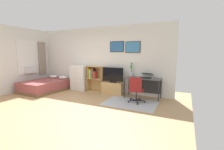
% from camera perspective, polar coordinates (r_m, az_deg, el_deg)
% --- Properties ---
extents(ground_plane, '(7.20, 7.20, 0.00)m').
position_cam_1_polar(ground_plane, '(5.03, -18.67, -11.17)').
color(ground_plane, tan).
extents(wall_back_with_posters, '(6.12, 0.09, 2.70)m').
position_cam_1_polar(wall_back_with_posters, '(6.71, -4.46, 5.66)').
color(wall_back_with_posters, silver).
rests_on(wall_back_with_posters, ground_plane).
extents(wall_left_with_window, '(0.27, 4.92, 2.70)m').
position_cam_1_polar(wall_left_with_window, '(7.32, -35.38, 4.31)').
color(wall_left_with_window, silver).
rests_on(wall_left_with_window, ground_plane).
extents(area_rug, '(1.70, 1.20, 0.01)m').
position_cam_1_polar(area_rug, '(5.21, 6.63, -10.10)').
color(area_rug, '#B2B7BC').
rests_on(area_rug, ground_plane).
extents(bed, '(1.45, 1.97, 0.58)m').
position_cam_1_polar(bed, '(7.40, -22.89, -3.52)').
color(bed, brown).
rests_on(bed, ground_plane).
extents(dresser, '(0.73, 0.46, 1.10)m').
position_cam_1_polar(dresser, '(7.06, -11.82, -0.97)').
color(dresser, white).
rests_on(dresser, ground_plane).
extents(bookshelf, '(0.74, 0.30, 1.07)m').
position_cam_1_polar(bookshelf, '(6.69, -6.57, -0.54)').
color(bookshelf, tan).
rests_on(bookshelf, ground_plane).
extents(tv_stand, '(0.86, 0.41, 0.47)m').
position_cam_1_polar(tv_stand, '(6.28, 0.39, -4.78)').
color(tv_stand, tan).
rests_on(tv_stand, ground_plane).
extents(television, '(0.87, 0.16, 0.59)m').
position_cam_1_polar(television, '(6.17, 0.30, 0.02)').
color(television, black).
rests_on(television, tv_stand).
extents(desk, '(1.28, 0.55, 0.74)m').
position_cam_1_polar(desk, '(5.81, 11.32, -2.29)').
color(desk, '#4C4C4F').
rests_on(desk, ground_plane).
extents(office_chair, '(0.57, 0.58, 0.86)m').
position_cam_1_polar(office_chair, '(5.15, 8.72, -5.13)').
color(office_chair, '#232326').
rests_on(office_chair, ground_plane).
extents(laptop, '(0.45, 0.48, 0.17)m').
position_cam_1_polar(laptop, '(5.76, 12.43, -0.31)').
color(laptop, black).
rests_on(laptop, desk).
extents(computer_mouse, '(0.06, 0.10, 0.03)m').
position_cam_1_polar(computer_mouse, '(5.57, 14.45, -1.18)').
color(computer_mouse, silver).
rests_on(computer_mouse, desk).
extents(bamboo_vase, '(0.10, 0.09, 0.52)m').
position_cam_1_polar(bamboo_vase, '(6.01, 7.03, 1.66)').
color(bamboo_vase, silver).
rests_on(bamboo_vase, desk).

